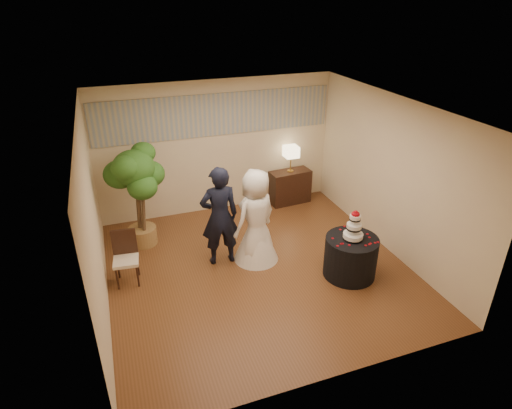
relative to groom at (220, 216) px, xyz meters
name	(u,v)px	position (x,y,z in m)	size (l,w,h in m)	color
floor	(258,269)	(0.54, -0.46, -0.90)	(5.00, 5.00, 0.00)	brown
ceiling	(259,109)	(0.54, -0.46, 1.90)	(5.00, 5.00, 0.00)	white
wall_back	(218,148)	(0.54, 2.04, 0.50)	(5.00, 0.06, 2.80)	beige
wall_front	(336,289)	(0.54, -2.96, 0.50)	(5.00, 0.06, 2.80)	beige
wall_left	(93,222)	(-1.96, -0.46, 0.50)	(0.06, 5.00, 2.80)	beige
wall_right	(391,176)	(3.04, -0.46, 0.50)	(0.06, 5.00, 2.80)	beige
mural_border	(216,115)	(0.54, 2.02, 1.20)	(4.90, 0.02, 0.85)	#9B9D94
groom	(220,216)	(0.00, 0.00, 0.00)	(0.66, 0.43, 1.81)	black
bride	(256,217)	(0.61, -0.13, -0.05)	(0.84, 0.80, 1.71)	white
cake_table	(350,257)	(1.94, -1.12, -0.55)	(0.88, 0.88, 0.71)	black
wedding_cake	(354,225)	(1.94, -1.12, 0.06)	(0.33, 0.33, 0.52)	white
console	(290,187)	(2.10, 1.77, -0.53)	(0.91, 0.40, 0.76)	black
table_lamp	(291,159)	(2.10, 1.77, 0.14)	(0.29, 0.29, 0.58)	beige
ficus_tree	(138,197)	(-1.24, 1.08, 0.08)	(0.94, 0.94, 1.97)	#2D611E
side_chair	(126,259)	(-1.61, -0.08, -0.45)	(0.42, 0.44, 0.90)	black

